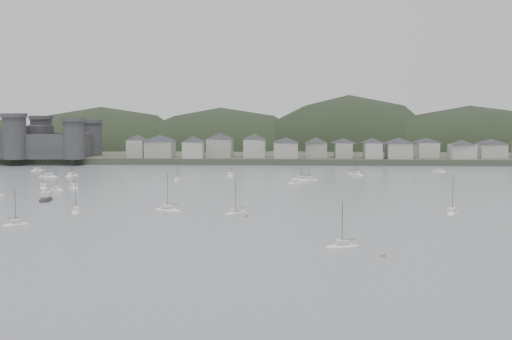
{
  "coord_description": "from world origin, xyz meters",
  "views": [
    {
      "loc": [
        9.05,
        -120.0,
        22.89
      ],
      "look_at": [
        0.0,
        75.0,
        6.0
      ],
      "focal_mm": 42.44,
      "sensor_mm": 36.0,
      "label": 1
    }
  ],
  "objects": [
    {
      "name": "motor_launch_far",
      "position": [
        -56.96,
        43.45,
        0.28
      ],
      "size": [
        4.66,
        9.47,
        4.14
      ],
      "rotation": [
        0.0,
        0.0,
        3.3
      ],
      "color": "black",
      "rests_on": "ground"
    },
    {
      "name": "moored_fleet",
      "position": [
        -20.19,
        67.61,
        0.18
      ],
      "size": [
        212.94,
        167.9,
        13.58
      ],
      "color": "silver",
      "rests_on": "ground"
    },
    {
      "name": "forested_ridge",
      "position": [
        4.83,
        269.4,
        -11.28
      ],
      "size": [
        851.55,
        103.94,
        102.57
      ],
      "color": "black",
      "rests_on": "ground"
    },
    {
      "name": "waterfront_town",
      "position": [
        50.59,
        183.34,
        8.66
      ],
      "size": [
        451.48,
        28.46,
        12.92
      ],
      "color": "gray",
      "rests_on": "far_shore_land"
    },
    {
      "name": "mooring_buoys",
      "position": [
        -6.18,
        42.57,
        0.15
      ],
      "size": [
        165.96,
        138.77,
        0.7
      ],
      "color": "#B4773C",
      "rests_on": "ground"
    },
    {
      "name": "castle",
      "position": [
        -120.0,
        179.8,
        10.96
      ],
      "size": [
        66.0,
        43.0,
        20.0
      ],
      "color": "#343437",
      "rests_on": "far_shore_land"
    },
    {
      "name": "ground",
      "position": [
        0.0,
        0.0,
        0.0
      ],
      "size": [
        900.0,
        900.0,
        0.0
      ],
      "primitive_type": "plane",
      "color": "slate",
      "rests_on": "ground"
    },
    {
      "name": "far_shore_land",
      "position": [
        0.0,
        295.0,
        1.5
      ],
      "size": [
        900.0,
        250.0,
        3.0
      ],
      "primitive_type": "cube",
      "color": "#383D2D",
      "rests_on": "ground"
    }
  ]
}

